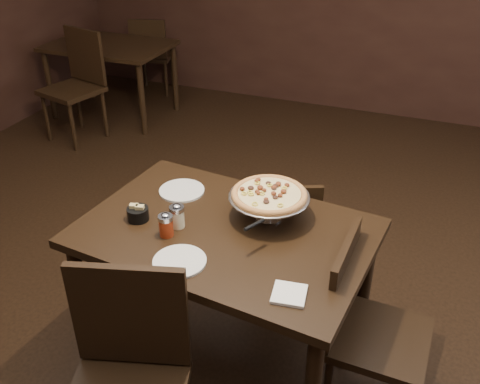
% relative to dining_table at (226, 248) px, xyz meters
% --- Properties ---
extents(room, '(6.04, 7.04, 2.84)m').
position_rel_dining_table_xyz_m(room, '(-0.02, 0.07, 0.72)').
color(room, black).
rests_on(room, ground).
extents(dining_table, '(1.34, 0.97, 0.78)m').
position_rel_dining_table_xyz_m(dining_table, '(0.00, 0.00, 0.00)').
color(dining_table, black).
rests_on(dining_table, ground).
extents(background_table, '(1.15, 0.77, 0.72)m').
position_rel_dining_table_xyz_m(background_table, '(-2.28, 2.55, -0.06)').
color(background_table, black).
rests_on(background_table, ground).
extents(pizza_stand, '(0.36, 0.36, 0.15)m').
position_rel_dining_table_xyz_m(pizza_stand, '(0.15, 0.16, 0.23)').
color(pizza_stand, '#ACADB3').
rests_on(pizza_stand, dining_table).
extents(parmesan_shaker, '(0.07, 0.07, 0.12)m').
position_rel_dining_table_xyz_m(parmesan_shaker, '(-0.20, -0.06, 0.16)').
color(parmesan_shaker, '#F2EABC').
rests_on(parmesan_shaker, dining_table).
extents(pepper_flake_shaker, '(0.06, 0.06, 0.11)m').
position_rel_dining_table_xyz_m(pepper_flake_shaker, '(-0.22, -0.13, 0.16)').
color(pepper_flake_shaker, maroon).
rests_on(pepper_flake_shaker, dining_table).
extents(packet_caddy, '(0.10, 0.10, 0.08)m').
position_rel_dining_table_xyz_m(packet_caddy, '(-0.39, -0.07, 0.14)').
color(packet_caddy, black).
rests_on(packet_caddy, dining_table).
extents(napkin_stack, '(0.14, 0.14, 0.01)m').
position_rel_dining_table_xyz_m(napkin_stack, '(0.38, -0.31, 0.11)').
color(napkin_stack, white).
rests_on(napkin_stack, dining_table).
extents(plate_left, '(0.22, 0.22, 0.01)m').
position_rel_dining_table_xyz_m(plate_left, '(-0.32, 0.22, 0.11)').
color(plate_left, silver).
rests_on(plate_left, dining_table).
extents(plate_near, '(0.22, 0.22, 0.01)m').
position_rel_dining_table_xyz_m(plate_near, '(-0.08, -0.28, 0.11)').
color(plate_near, silver).
rests_on(plate_near, dining_table).
extents(serving_spatula, '(0.13, 0.13, 0.02)m').
position_rel_dining_table_xyz_m(serving_spatula, '(0.16, -0.09, 0.22)').
color(serving_spatula, '#ACADB3').
rests_on(serving_spatula, pizza_stand).
extents(chair_far, '(0.50, 0.50, 0.82)m').
position_rel_dining_table_xyz_m(chair_far, '(0.11, 0.50, -0.24)').
color(chair_far, black).
rests_on(chair_far, ground).
extents(chair_near, '(0.55, 0.55, 0.94)m').
position_rel_dining_table_xyz_m(chair_near, '(-0.12, -0.67, -0.17)').
color(chair_near, black).
rests_on(chair_near, ground).
extents(chair_side, '(0.42, 0.42, 0.87)m').
position_rel_dining_table_xyz_m(chair_side, '(0.65, -0.02, -0.20)').
color(chair_side, black).
rests_on(chair_side, ground).
extents(bg_chair_far, '(0.48, 0.48, 0.83)m').
position_rel_dining_table_xyz_m(bg_chair_far, '(-2.22, 3.22, -0.23)').
color(bg_chair_far, black).
rests_on(bg_chair_far, ground).
extents(bg_chair_near, '(0.55, 0.55, 0.97)m').
position_rel_dining_table_xyz_m(bg_chair_near, '(-2.27, 1.99, -0.15)').
color(bg_chair_near, black).
rests_on(bg_chair_near, ground).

